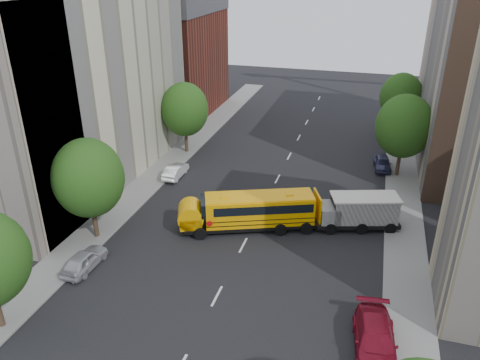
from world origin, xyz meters
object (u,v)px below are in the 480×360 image
at_px(street_tree_5, 401,97).
at_px(street_tree_2, 185,110).
at_px(parked_car_1, 175,171).
at_px(street_tree_4, 404,126).
at_px(safari_truck, 358,211).
at_px(parked_car_0, 84,260).
at_px(street_tree_1, 88,178).
at_px(parked_car_3, 375,341).
at_px(parked_car_4, 382,163).
at_px(school_bus, 249,210).

bearing_deg(street_tree_5, street_tree_2, -151.39).
bearing_deg(street_tree_2, parked_car_1, -77.42).
bearing_deg(parked_car_1, street_tree_4, -163.86).
distance_m(safari_truck, parked_car_0, 20.53).
xyz_separation_m(street_tree_1, street_tree_2, (0.00, 18.00, -0.12)).
relative_size(safari_truck, parked_car_3, 1.25).
distance_m(safari_truck, parked_car_4, 12.41).
bearing_deg(school_bus, street_tree_5, 44.44).
bearing_deg(street_tree_1, safari_truck, 20.40).
distance_m(parked_car_0, parked_car_1, 15.46).
xyz_separation_m(safari_truck, parked_car_4, (1.72, 12.26, -0.79)).
bearing_deg(school_bus, parked_car_1, 120.42).
xyz_separation_m(street_tree_2, safari_truck, (18.88, -10.98, -3.38)).
relative_size(street_tree_4, parked_car_3, 1.49).
bearing_deg(safari_truck, street_tree_4, 56.96).
relative_size(parked_car_1, parked_car_4, 1.00).
height_order(street_tree_2, street_tree_4, street_tree_4).
distance_m(school_bus, safari_truck, 8.51).
distance_m(street_tree_1, parked_car_1, 12.57).
height_order(parked_car_3, parked_car_4, parked_car_3).
bearing_deg(parked_car_3, street_tree_4, 80.70).
height_order(street_tree_5, safari_truck, street_tree_5).
xyz_separation_m(school_bus, safari_truck, (8.11, 2.55, -0.18)).
height_order(school_bus, safari_truck, school_bus).
distance_m(school_bus, parked_car_4, 17.81).
height_order(parked_car_0, parked_car_3, parked_car_3).
relative_size(street_tree_5, safari_truck, 1.11).
bearing_deg(parked_car_0, street_tree_1, -68.18).
xyz_separation_m(street_tree_4, parked_car_3, (-1.40, -23.98, -4.29)).
relative_size(street_tree_1, safari_truck, 1.17).
height_order(street_tree_4, parked_car_1, street_tree_4).
relative_size(safari_truck, parked_car_4, 1.76).
distance_m(street_tree_4, parked_car_4, 4.81).
bearing_deg(street_tree_2, street_tree_4, 0.00).
relative_size(street_tree_2, parked_car_0, 1.97).
bearing_deg(street_tree_5, parked_car_4, -97.44).
bearing_deg(street_tree_5, street_tree_4, -90.00).
relative_size(school_bus, parked_car_1, 2.71).
bearing_deg(school_bus, safari_truck, -4.35).
bearing_deg(safari_truck, parked_car_4, 64.84).
distance_m(street_tree_1, street_tree_2, 18.00).
relative_size(school_bus, parked_car_0, 2.67).
height_order(parked_car_0, parked_car_1, parked_car_0).
distance_m(street_tree_2, school_bus, 17.58).
distance_m(parked_car_0, parked_car_3, 19.33).
bearing_deg(safari_truck, school_bus, -179.72).
xyz_separation_m(street_tree_5, parked_car_1, (-20.60, -18.27, -4.07)).
distance_m(street_tree_5, parked_car_3, 36.22).
bearing_deg(parked_car_4, parked_car_1, -164.50).
bearing_deg(safari_truck, parked_car_1, 147.76).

